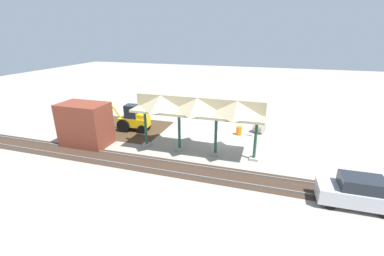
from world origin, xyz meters
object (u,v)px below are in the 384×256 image
object	(u,v)px
backhoe	(133,119)
distant_parked_car	(357,192)
concrete_pipe	(259,128)
traffic_barrel	(239,131)
brick_utility_building	(85,124)
stop_sign	(256,123)

from	to	relation	value
backhoe	distant_parked_car	size ratio (longest dim) A/B	1.21
concrete_pipe	distant_parked_car	size ratio (longest dim) A/B	0.33
traffic_barrel	distant_parked_car	bearing A→B (deg)	130.30
distant_parked_car	backhoe	bearing A→B (deg)	-21.69
brick_utility_building	distant_parked_car	size ratio (longest dim) A/B	1.02
backhoe	brick_utility_building	size ratio (longest dim) A/B	1.19
backhoe	distant_parked_car	xyz separation A→B (m)	(-19.11, 7.60, -0.29)
stop_sign	brick_utility_building	distance (m)	16.25
stop_sign	distant_parked_car	bearing A→B (deg)	124.35
brick_utility_building	traffic_barrel	size ratio (longest dim) A/B	4.77
stop_sign	traffic_barrel	size ratio (longest dim) A/B	2.32
stop_sign	backhoe	world-z (taller)	backhoe
traffic_barrel	stop_sign	bearing A→B (deg)	176.10
backhoe	traffic_barrel	bearing A→B (deg)	-169.55
stop_sign	backhoe	xyz separation A→B (m)	(12.61, 1.91, -0.22)
backhoe	distant_parked_car	world-z (taller)	backhoe
stop_sign	brick_utility_building	size ratio (longest dim) A/B	0.49
brick_utility_building	distant_parked_car	xyz separation A→B (m)	(-21.41, 3.07, -0.98)
stop_sign	distant_parked_car	xyz separation A→B (m)	(-6.50, 9.50, -0.51)
stop_sign	brick_utility_building	bearing A→B (deg)	23.35
brick_utility_building	distant_parked_car	distance (m)	21.65
distant_parked_car	traffic_barrel	world-z (taller)	distant_parked_car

